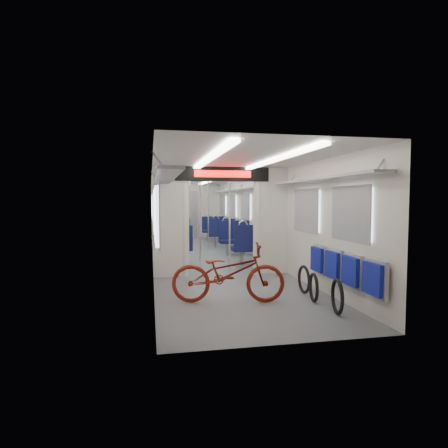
% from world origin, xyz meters
% --- Properties ---
extents(carriage, '(12.00, 12.02, 2.31)m').
position_xyz_m(carriage, '(0.00, -0.27, 1.50)').
color(carriage, '#515456').
rests_on(carriage, ground).
extents(bicycle, '(1.85, 0.92, 0.93)m').
position_xyz_m(bicycle, '(-0.32, -4.18, 0.46)').
color(bicycle, maroon).
rests_on(bicycle, ground).
extents(flip_bench, '(0.12, 2.08, 0.49)m').
position_xyz_m(flip_bench, '(1.35, -4.69, 0.58)').
color(flip_bench, gray).
rests_on(flip_bench, carriage).
extents(bike_hoop_a, '(0.15, 0.50, 0.50)m').
position_xyz_m(bike_hoop_a, '(1.06, -5.09, 0.23)').
color(bike_hoop_a, black).
rests_on(bike_hoop_a, ground).
extents(bike_hoop_b, '(0.13, 0.47, 0.47)m').
position_xyz_m(bike_hoop_b, '(1.00, -4.44, 0.21)').
color(bike_hoop_b, black).
rests_on(bike_hoop_b, ground).
extents(bike_hoop_c, '(0.06, 0.49, 0.49)m').
position_xyz_m(bike_hoop_c, '(1.07, -3.90, 0.22)').
color(bike_hoop_c, black).
rests_on(bike_hoop_c, ground).
extents(seat_bay_near_left, '(0.91, 2.05, 1.09)m').
position_xyz_m(seat_bay_near_left, '(-0.93, 0.30, 0.54)').
color(seat_bay_near_left, '#0D113B').
rests_on(seat_bay_near_left, ground).
extents(seat_bay_near_right, '(0.92, 2.13, 1.12)m').
position_xyz_m(seat_bay_near_right, '(0.93, -0.07, 0.55)').
color(seat_bay_near_right, '#0D113B').
rests_on(seat_bay_near_right, ground).
extents(seat_bay_far_left, '(0.91, 2.06, 1.10)m').
position_xyz_m(seat_bay_far_left, '(-0.93, 3.33, 0.54)').
color(seat_bay_far_left, '#0D113B').
rests_on(seat_bay_far_left, ground).
extents(seat_bay_far_right, '(0.90, 2.02, 1.08)m').
position_xyz_m(seat_bay_far_right, '(0.93, 3.72, 0.54)').
color(seat_bay_far_right, '#0D113B').
rests_on(seat_bay_far_right, ground).
extents(stanchion_near_left, '(0.04, 0.04, 2.30)m').
position_xyz_m(stanchion_near_left, '(-0.35, -1.17, 1.15)').
color(stanchion_near_left, silver).
rests_on(stanchion_near_left, ground).
extents(stanchion_near_right, '(0.04, 0.04, 2.30)m').
position_xyz_m(stanchion_near_right, '(0.26, -1.57, 1.15)').
color(stanchion_near_right, silver).
rests_on(stanchion_near_right, ground).
extents(stanchion_far_left, '(0.05, 0.05, 2.30)m').
position_xyz_m(stanchion_far_left, '(-0.30, 1.71, 1.15)').
color(stanchion_far_left, silver).
rests_on(stanchion_far_left, ground).
extents(stanchion_far_right, '(0.04, 0.04, 2.30)m').
position_xyz_m(stanchion_far_right, '(0.30, 1.86, 1.15)').
color(stanchion_far_right, silver).
rests_on(stanchion_far_right, ground).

